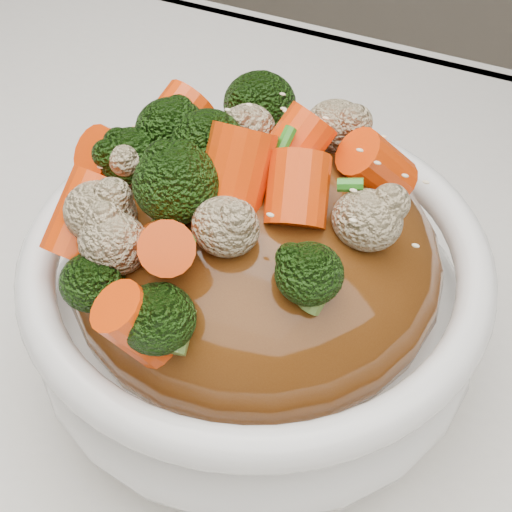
% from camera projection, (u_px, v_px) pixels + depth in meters
% --- Properties ---
extents(tablecloth, '(1.20, 0.80, 0.04)m').
position_uv_depth(tablecloth, '(213.00, 407.00, 0.41)').
color(tablecloth, silver).
rests_on(tablecloth, dining_table).
extents(bowl, '(0.30, 0.30, 0.09)m').
position_uv_depth(bowl, '(256.00, 302.00, 0.38)').
color(bowl, white).
rests_on(bowl, tablecloth).
extents(sauce_base, '(0.24, 0.24, 0.10)m').
position_uv_depth(sauce_base, '(256.00, 260.00, 0.36)').
color(sauce_base, '#542B0E').
rests_on(sauce_base, bowl).
extents(carrots, '(0.24, 0.24, 0.05)m').
position_uv_depth(carrots, '(256.00, 154.00, 0.31)').
color(carrots, '#F84508').
rests_on(carrots, sauce_base).
extents(broccoli, '(0.24, 0.24, 0.05)m').
position_uv_depth(broccoli, '(256.00, 156.00, 0.31)').
color(broccoli, black).
rests_on(broccoli, sauce_base).
extents(cauliflower, '(0.24, 0.24, 0.04)m').
position_uv_depth(cauliflower, '(256.00, 160.00, 0.31)').
color(cauliflower, tan).
rests_on(cauliflower, sauce_base).
extents(scallions, '(0.18, 0.18, 0.02)m').
position_uv_depth(scallions, '(256.00, 152.00, 0.31)').
color(scallions, '#26761B').
rests_on(scallions, sauce_base).
extents(sesame_seeds, '(0.22, 0.22, 0.01)m').
position_uv_depth(sesame_seeds, '(256.00, 152.00, 0.31)').
color(sesame_seeds, beige).
rests_on(sesame_seeds, sauce_base).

